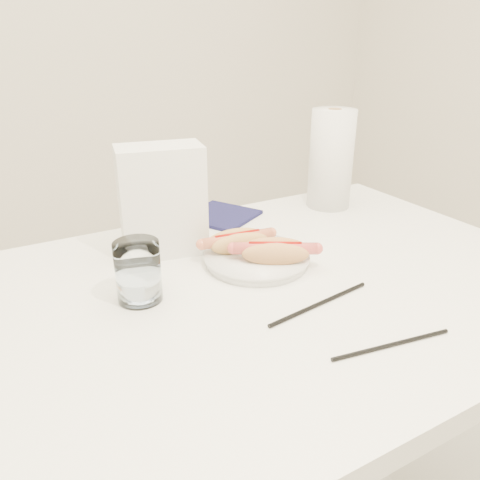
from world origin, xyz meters
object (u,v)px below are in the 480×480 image
water_glass (138,272)px  paper_towel_roll (331,159)px  table (261,311)px  hotdog_left (237,241)px  hotdog_right (275,252)px  napkin_box (162,201)px  plate (257,260)px

water_glass → paper_towel_roll: paper_towel_roll is taller
table → hotdog_left: 0.16m
hotdog_left → hotdog_right: hotdog_right is taller
napkin_box → water_glass: bearing=-112.3°
water_glass → napkin_box: size_ratio=0.48×
hotdog_right → water_glass: bearing=-153.7°
water_glass → napkin_box: (0.11, 0.17, 0.06)m
table → hotdog_left: hotdog_left is taller
plate → table: bearing=-115.3°
plate → hotdog_right: 0.05m
hotdog_left → napkin_box: (-0.12, 0.10, 0.08)m
table → hotdog_right: (0.05, 0.04, 0.10)m
napkin_box → paper_towel_roll: 0.49m
table → plate: 0.11m
table → paper_towel_roll: bearing=36.4°
plate → water_glass: size_ratio=1.89×
napkin_box → paper_towel_roll: paper_towel_roll is taller
table → napkin_box: napkin_box is taller
hotdog_left → table: bearing=-91.0°
plate → hotdog_right: hotdog_right is taller
table → water_glass: size_ratio=11.06×
plate → hotdog_left: (-0.02, 0.04, 0.03)m
hotdog_left → paper_towel_roll: (0.37, 0.16, 0.09)m
hotdog_left → paper_towel_roll: bearing=30.4°
hotdog_right → paper_towel_roll: paper_towel_roll is taller
plate → hotdog_right: (0.02, -0.04, 0.03)m
table → paper_towel_roll: size_ratio=4.71×
plate → napkin_box: size_ratio=0.90×
table → napkin_box: (-0.10, 0.22, 0.17)m
water_glass → napkin_box: napkin_box is taller
table → paper_towel_roll: (0.39, 0.28, 0.19)m
water_glass → paper_towel_roll: size_ratio=0.43×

